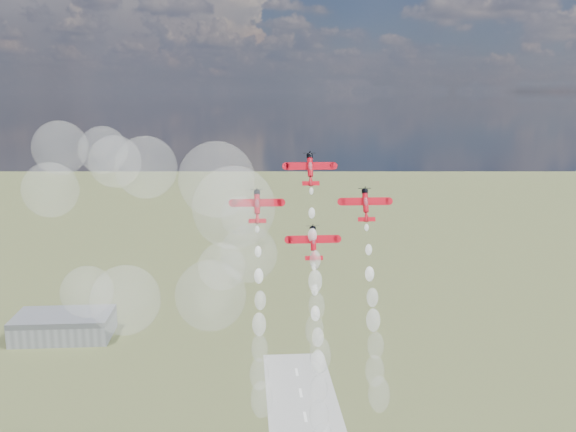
# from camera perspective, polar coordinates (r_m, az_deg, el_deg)

# --- Properties ---
(hangar) EXTENTS (50.00, 28.00, 13.00)m
(hangar) POSITION_cam_1_polar(r_m,az_deg,el_deg) (349.30, -20.25, -9.62)
(hangar) COLOR gray
(hangar) RESTS_ON ground
(plane_lead) EXTENTS (12.28, 6.10, 8.16)m
(plane_lead) POSITION_cam_1_polar(r_m,az_deg,el_deg) (156.73, 2.09, 4.45)
(plane_lead) COLOR red
(plane_lead) RESTS_ON ground
(plane_left) EXTENTS (12.28, 6.10, 8.16)m
(plane_left) POSITION_cam_1_polar(r_m,az_deg,el_deg) (153.03, -2.91, 0.97)
(plane_left) COLOR red
(plane_left) RESTS_ON ground
(plane_right) EXTENTS (12.28, 6.10, 8.16)m
(plane_right) POSITION_cam_1_polar(r_m,az_deg,el_deg) (156.03, 7.27, 1.10)
(plane_right) COLOR red
(plane_right) RESTS_ON ground
(plane_slot) EXTENTS (12.28, 6.10, 8.16)m
(plane_slot) POSITION_cam_1_polar(r_m,az_deg,el_deg) (151.69, 2.38, -2.48)
(plane_slot) COLOR red
(plane_slot) RESTS_ON ground
(smoke_trail_lead) EXTENTS (5.89, 20.76, 39.70)m
(smoke_trail_lead) POSITION_cam_1_polar(r_m,az_deg,el_deg) (149.05, 2.72, -9.73)
(smoke_trail_lead) COLOR white
(smoke_trail_lead) RESTS_ON plane_lead
(smoke_trail_left) EXTENTS (5.24, 21.23, 39.36)m
(smoke_trail_left) POSITION_cam_1_polar(r_m,az_deg,el_deg) (147.70, -2.63, -13.65)
(smoke_trail_left) COLOR white
(smoke_trail_left) RESTS_ON plane_left
(smoke_trail_right) EXTENTS (5.33, 21.15, 39.19)m
(smoke_trail_right) POSITION_cam_1_polar(r_m,az_deg,el_deg) (150.64, 8.23, -13.18)
(smoke_trail_right) COLOR white
(smoke_trail_right) RESTS_ON plane_right
(smoke_trail_slot) EXTENTS (5.43, 20.49, 39.77)m
(smoke_trail_slot) POSITION_cam_1_polar(r_m,az_deg,el_deg) (148.88, 3.02, -17.19)
(smoke_trail_slot) COLOR white
(smoke_trail_slot) RESTS_ON plane_slot
(drifted_smoke_cloud) EXTENTS (69.91, 34.46, 55.82)m
(drifted_smoke_cloud) POSITION_cam_1_polar(r_m,az_deg,el_deg) (161.65, -10.60, -0.88)
(drifted_smoke_cloud) COLOR white
(drifted_smoke_cloud) RESTS_ON ground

